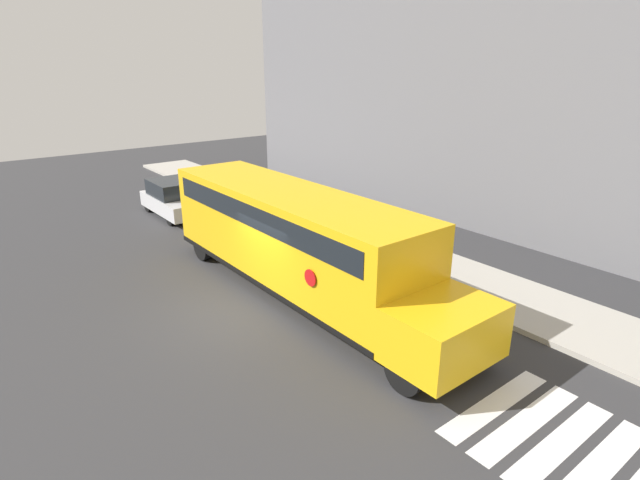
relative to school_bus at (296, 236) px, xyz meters
name	(u,v)px	position (x,y,z in m)	size (l,w,h in m)	color
ground_plane	(244,311)	(0.12, -1.94, -1.78)	(60.00, 60.00, 0.00)	#333335
sidewalk_strip	(402,256)	(0.12, 4.56, -1.71)	(44.00, 3.00, 0.15)	#B2ADA3
building_backdrop	(522,101)	(0.12, 11.06, 3.38)	(32.00, 4.00, 10.32)	slate
crosswalk_stripes	(622,478)	(9.34, 0.06, -1.78)	(5.40, 3.20, 0.01)	white
school_bus	(296,236)	(0.00, 0.00, 0.00)	(11.78, 2.57, 3.09)	yellow
parked_car	(174,199)	(-10.06, 0.34, -1.02)	(4.00, 1.79, 1.57)	silver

